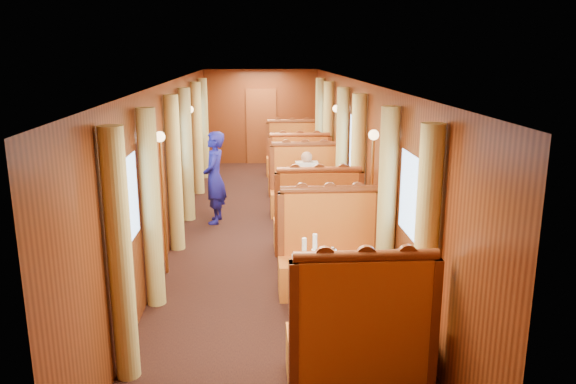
{
  "coord_description": "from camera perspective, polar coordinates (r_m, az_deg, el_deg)",
  "views": [
    {
      "loc": [
        -0.16,
        -9.04,
        2.95
      ],
      "look_at": [
        0.28,
        -1.48,
        1.05
      ],
      "focal_mm": 35.0,
      "sensor_mm": 36.0,
      "label": 1
    }
  ],
  "objects": [
    {
      "name": "floor",
      "position": [
        9.52,
        -2.21,
        -3.99
      ],
      "size": [
        3.0,
        12.0,
        0.01
      ],
      "primitive_type": null,
      "color": "black",
      "rests_on": "ground"
    },
    {
      "name": "banquette_mid_aft",
      "position": [
        10.41,
        1.78,
        0.03
      ],
      "size": [
        1.3,
        0.55,
        1.34
      ],
      "color": "#B23B13",
      "rests_on": "floor"
    },
    {
      "name": "window_right_mid",
      "position": [
        9.32,
        6.91,
        4.71
      ],
      "size": [
        0.01,
        1.2,
        0.9
      ],
      "primitive_type": null,
      "rotation": [
        1.57,
        0.0,
        -1.57
      ],
      "color": "#82ADE2",
      "rests_on": "wall_right"
    },
    {
      "name": "curtain_right_mid_a",
      "position": [
        8.59,
        7.08,
        2.05
      ],
      "size": [
        0.22,
        0.22,
        2.35
      ],
      "primitive_type": "cylinder",
      "color": "#D0C16A",
      "rests_on": "floor"
    },
    {
      "name": "sconce_right_fore",
      "position": [
        7.62,
        8.56,
        2.07
      ],
      "size": [
        0.14,
        0.14,
        1.95
      ],
      "color": "#BF8C3F",
      "rests_on": "floor"
    },
    {
      "name": "table_far",
      "position": [
        12.84,
        0.8,
        2.51
      ],
      "size": [
        1.05,
        0.72,
        0.75
      ],
      "primitive_type": "cube",
      "color": "white",
      "rests_on": "floor"
    },
    {
      "name": "wall_near",
      "position": [
        3.49,
        -0.24,
        -15.08
      ],
      "size": [
        3.0,
        0.01,
        2.5
      ],
      "primitive_type": null,
      "rotation": [
        -1.57,
        0.0,
        0.0
      ],
      "color": "brown",
      "rests_on": "floor"
    },
    {
      "name": "curtain_right_mid_b",
      "position": [
        10.1,
        5.5,
        3.9
      ],
      "size": [
        0.22,
        0.22,
        2.35
      ],
      "primitive_type": "cylinder",
      "color": "#D0C16A",
      "rests_on": "floor"
    },
    {
      "name": "curtain_right_near_a",
      "position": [
        5.31,
        13.82,
        -5.87
      ],
      "size": [
        0.22,
        0.22,
        2.35
      ],
      "primitive_type": "cylinder",
      "color": "#D0C16A",
      "rests_on": "floor"
    },
    {
      "name": "banquette_near_fwd",
      "position": [
        5.27,
        7.3,
        -14.72
      ],
      "size": [
        1.3,
        0.55,
        1.34
      ],
      "color": "#B23B13",
      "rests_on": "floor"
    },
    {
      "name": "rose_vase_far",
      "position": [
        12.78,
        0.82,
        4.98
      ],
      "size": [
        0.06,
        0.06,
        0.36
      ],
      "rotation": [
        0.0,
        0.0,
        0.26
      ],
      "color": "silver",
      "rests_on": "table_far"
    },
    {
      "name": "wall_left",
      "position": [
        9.3,
        -11.58,
        3.26
      ],
      "size": [
        0.01,
        12.0,
        2.5
      ],
      "primitive_type": null,
      "rotation": [
        1.57,
        0.0,
        1.57
      ],
      "color": "brown",
      "rests_on": "floor"
    },
    {
      "name": "teapot_right",
      "position": [
        5.93,
        5.89,
        -7.08
      ],
      "size": [
        0.2,
        0.17,
        0.13
      ],
      "primitive_type": null,
      "rotation": [
        0.0,
        0.0,
        -0.35
      ],
      "color": "silver",
      "rests_on": "tea_tray"
    },
    {
      "name": "banquette_far_fwd",
      "position": [
        11.84,
        1.15,
        1.76
      ],
      "size": [
        1.3,
        0.55,
        1.34
      ],
      "color": "#B23B13",
      "rests_on": "floor"
    },
    {
      "name": "wall_right",
      "position": [
        9.35,
        6.96,
        3.5
      ],
      "size": [
        0.01,
        12.0,
        2.5
      ],
      "primitive_type": null,
      "rotation": [
        1.57,
        0.0,
        -1.57
      ],
      "color": "brown",
      "rests_on": "floor"
    },
    {
      "name": "window_right_far",
      "position": [
        12.74,
        4.14,
        7.29
      ],
      "size": [
        0.01,
        1.2,
        0.9
      ],
      "primitive_type": null,
      "rotation": [
        1.57,
        0.0,
        -1.57
      ],
      "color": "#82ADE2",
      "rests_on": "wall_right"
    },
    {
      "name": "banquette_far_aft",
      "position": [
        13.82,
        0.49,
        3.56
      ],
      "size": [
        1.3,
        0.55,
        1.34
      ],
      "color": "#B23B13",
      "rests_on": "floor"
    },
    {
      "name": "wall_far",
      "position": [
        15.14,
        -2.74,
        7.63
      ],
      "size": [
        3.0,
        0.01,
        2.5
      ],
      "primitive_type": null,
      "rotation": [
        1.57,
        0.0,
        0.0
      ],
      "color": "brown",
      "rests_on": "floor"
    },
    {
      "name": "curtain_left_near_a",
      "position": [
        5.23,
        -16.7,
        -6.4
      ],
      "size": [
        0.22,
        0.22,
        2.35
      ],
      "primitive_type": "cylinder",
      "color": "#D0C16A",
      "rests_on": "floor"
    },
    {
      "name": "banquette_near_aft",
      "position": [
        7.09,
        4.31,
        -6.85
      ],
      "size": [
        1.3,
        0.55,
        1.34
      ],
      "color": "#B23B13",
      "rests_on": "floor"
    },
    {
      "name": "table_near",
      "position": [
        6.18,
        5.55,
        -10.61
      ],
      "size": [
        1.05,
        0.72,
        0.75
      ],
      "primitive_type": "cube",
      "color": "white",
      "rests_on": "floor"
    },
    {
      "name": "teapot_left",
      "position": [
        5.9,
        3.94,
        -7.19
      ],
      "size": [
        0.16,
        0.13,
        0.12
      ],
      "primitive_type": null,
      "rotation": [
        0.0,
        0.0,
        -0.08
      ],
      "color": "silver",
      "rests_on": "tea_tray"
    },
    {
      "name": "curtain_right_far_b",
      "position": [
        13.53,
        3.25,
        6.53
      ],
      "size": [
        0.22,
        0.22,
        2.35
      ],
      "primitive_type": "cylinder",
      "color": "#D0C16A",
      "rests_on": "floor"
    },
    {
      "name": "steward",
      "position": [
        9.88,
        -7.48,
        1.44
      ],
      "size": [
        0.43,
        0.62,
        1.62
      ],
      "primitive_type": "imported",
      "rotation": [
        0.0,
        0.0,
        -1.64
      ],
      "color": "navy",
      "rests_on": "floor"
    },
    {
      "name": "curtain_left_mid_b",
      "position": [
        10.06,
        -10.27,
        3.69
      ],
      "size": [
        0.22,
        0.22,
        2.35
      ],
      "primitive_type": "cylinder",
      "color": "#D0C16A",
      "rests_on": "floor"
    },
    {
      "name": "teapot_back",
      "position": [
        6.02,
        4.57,
        -6.7
      ],
      "size": [
        0.21,
        0.18,
        0.14
      ],
      "primitive_type": null,
      "rotation": [
        0.0,
        0.0,
        -0.33
      ],
      "color": "silver",
      "rests_on": "tea_tray"
    },
    {
      "name": "window_right_near",
      "position": [
        5.98,
        12.78,
        -0.82
      ],
      "size": [
        0.01,
        1.2,
        0.9
      ],
      "primitive_type": null,
      "rotation": [
        1.57,
        0.0,
        -1.57
      ],
      "color": "#82ADE2",
      "rests_on": "wall_right"
    },
    {
      "name": "window_left_far",
      "position": [
        12.7,
        -9.37,
        7.12
      ],
      "size": [
        0.01,
        1.2,
        0.9
      ],
      "primitive_type": null,
      "rotation": [
        1.57,
        0.0,
        1.57
      ],
      "color": "#82ADE2",
      "rests_on": "wall_left"
    },
    {
      "name": "doorway_far",
      "position": [
        15.14,
        -2.73,
        6.67
      ],
      "size": [
        0.8,
        0.04,
        2.0
      ],
      "primitive_type": "cube",
      "color": "brown",
      "rests_on": "floor"
    },
    {
      "name": "window_left_mid",
      "position": [
        9.26,
        -11.54,
        4.48
      ],
      "size": [
        0.01,
        1.2,
        0.9
      ],
      "primitive_type": null,
      "rotation": [
        1.57,
        0.0,
        1.57
      ],
      "color": "#82ADE2",
      "rests_on": "wall_left"
    },
    {
      "name": "fruit_plate",
      "position": [
        5.99,
        8.9,
        -7.45
      ],
      "size": [
        0.23,
        0.23,
        0.05
      ],
      "rotation": [
        0.0,
        0.0,
        -0.32
      ],
      "color": "white",
      "rests_on": "table_near"
    },
    {
      "name": "curtain_left_far_b",
      "position": [
        13.5,
        -8.55,
        6.37
      ],
      "size": [
        0.22,
        0.22,
        2.35
      ],
      "primitive_type": "cylinder",
      "color": "#D0C16A",
      "rests_on": "floor"
    },
    {
      "name": "curtain_right_far_a",
      "position": [
        12.0,
        4.1,
        5.54
      ],
      "size": [
        0.22,
        0.22,
        2.35
      ],
      "primitive_type": "cylinder",
      "color": "#D0C16A",
      "rests_on": "floor"
    },
    {
      "name": "curtain_left_mid_a",
      "position": [
        8.54,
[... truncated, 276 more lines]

